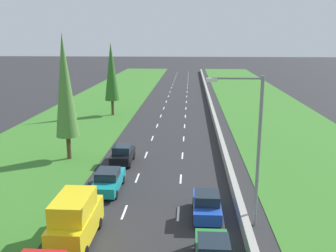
% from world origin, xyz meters
% --- Properties ---
extents(ground_plane, '(300.00, 300.00, 0.00)m').
position_xyz_m(ground_plane, '(0.00, 60.00, 0.00)').
color(ground_plane, '#28282B').
rests_on(ground_plane, ground).
extents(grass_verge_left, '(14.00, 140.00, 0.04)m').
position_xyz_m(grass_verge_left, '(-12.65, 60.00, 0.02)').
color(grass_verge_left, '#387528').
rests_on(grass_verge_left, ground).
extents(grass_verge_right, '(14.00, 140.00, 0.04)m').
position_xyz_m(grass_verge_right, '(14.35, 60.00, 0.02)').
color(grass_verge_right, '#387528').
rests_on(grass_verge_right, ground).
extents(median_barrier, '(0.44, 120.00, 0.85)m').
position_xyz_m(median_barrier, '(5.70, 60.00, 0.42)').
color(median_barrier, '#9E9B93').
rests_on(median_barrier, ground).
extents(lane_markings, '(3.64, 116.00, 0.01)m').
position_xyz_m(lane_markings, '(0.00, 60.00, 0.01)').
color(lane_markings, white).
rests_on(lane_markings, ground).
extents(yellow_van_left_lane, '(1.96, 4.90, 2.82)m').
position_xyz_m(yellow_van_left_lane, '(-3.74, 17.27, 1.40)').
color(yellow_van_left_lane, yellow).
rests_on(yellow_van_left_lane, ground).
extents(teal_sedan_left_lane, '(1.82, 4.50, 1.64)m').
position_xyz_m(teal_sedan_left_lane, '(-3.50, 24.37, 0.81)').
color(teal_sedan_left_lane, teal).
rests_on(teal_sedan_left_lane, ground).
extents(black_hatchback_left_lane, '(1.74, 3.90, 1.72)m').
position_xyz_m(black_hatchback_left_lane, '(-3.53, 30.44, 0.84)').
color(black_hatchback_left_lane, black).
rests_on(black_hatchback_left_lane, ground).
extents(blue_hatchback_right_lane_third, '(1.74, 3.90, 1.72)m').
position_xyz_m(blue_hatchback_right_lane_third, '(3.54, 20.67, 0.84)').
color(blue_hatchback_right_lane_third, '#1E47B7').
rests_on(blue_hatchback_right_lane_third, ground).
extents(poplar_tree_second, '(2.09, 2.09, 11.46)m').
position_xyz_m(poplar_tree_second, '(-8.73, 31.44, 6.78)').
color(poplar_tree_second, '#4C3823').
rests_on(poplar_tree_second, ground).
extents(poplar_tree_third, '(2.06, 2.06, 10.29)m').
position_xyz_m(poplar_tree_third, '(-8.73, 51.24, 6.20)').
color(poplar_tree_third, '#4C3823').
rests_on(poplar_tree_third, ground).
extents(street_light_mast, '(3.20, 0.28, 9.00)m').
position_xyz_m(street_light_mast, '(6.04, 19.80, 5.23)').
color(street_light_mast, gray).
rests_on(street_light_mast, ground).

